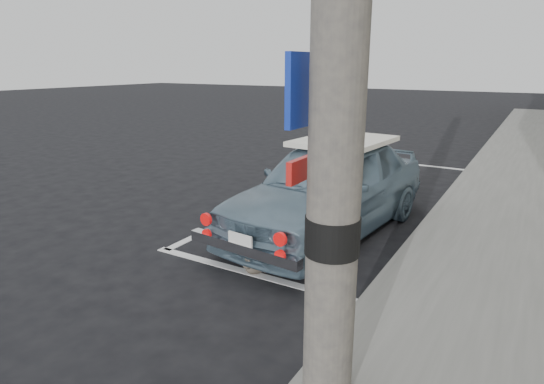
{
  "coord_description": "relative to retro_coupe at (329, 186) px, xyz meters",
  "views": [
    {
      "loc": [
        3.1,
        -4.53,
        2.36
      ],
      "look_at": [
        0.21,
        0.35,
        0.75
      ],
      "focal_mm": 30.0,
      "sensor_mm": 36.0,
      "label": 1
    }
  ],
  "objects": [
    {
      "name": "ground",
      "position": [
        -0.62,
        -1.25,
        -0.68
      ],
      "size": [
        80.0,
        80.0,
        0.0
      ],
      "primitive_type": "plane",
      "color": "black",
      "rests_on": "ground"
    },
    {
      "name": "pline_front",
      "position": [
        -0.12,
        5.25,
        -0.68
      ],
      "size": [
        3.0,
        0.12,
        0.01
      ],
      "primitive_type": "cube",
      "color": "silver",
      "rests_on": "ground"
    },
    {
      "name": "pline_side",
      "position": [
        -1.52,
        1.75,
        -0.68
      ],
      "size": [
        0.12,
        7.0,
        0.01
      ],
      "primitive_type": "cube",
      "color": "silver",
      "rests_on": "ground"
    },
    {
      "name": "pline_rear",
      "position": [
        -0.12,
        -1.75,
        -0.68
      ],
      "size": [
        3.0,
        0.12,
        0.01
      ],
      "primitive_type": "cube",
      "color": "silver",
      "rests_on": "ground"
    },
    {
      "name": "retro_coupe",
      "position": [
        0.0,
        0.0,
        0.0
      ],
      "size": [
        1.96,
        4.09,
        1.35
      ],
      "rotation": [
        0.0,
        0.0,
        -0.1
      ],
      "color": "slate",
      "rests_on": "ground"
    },
    {
      "name": "sidewalk",
      "position": [
        2.58,
        0.75,
        -0.61
      ],
      "size": [
        2.8,
        40.0,
        0.15
      ],
      "primitive_type": "cube",
      "color": "#61615C",
      "rests_on": "ground"
    },
    {
      "name": "cat",
      "position": [
        -0.15,
        -1.72,
        -0.58
      ],
      "size": [
        0.27,
        0.4,
        0.23
      ],
      "rotation": [
        0.0,
        0.0,
        -0.32
      ],
      "color": "#7A6B5D",
      "rests_on": "ground"
    }
  ]
}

